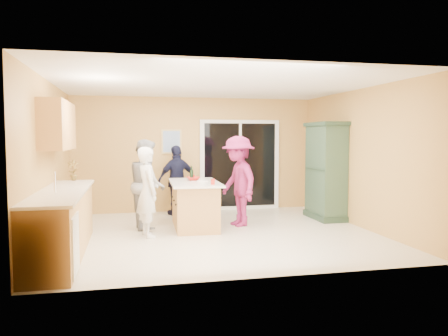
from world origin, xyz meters
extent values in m
plane|color=silver|center=(0.00, 0.00, 0.00)|extent=(5.50, 5.50, 0.00)
cube|color=white|center=(0.00, 0.00, 2.60)|extent=(5.50, 5.00, 0.10)
cube|color=#EAC360|center=(0.00, 2.50, 1.30)|extent=(5.50, 0.10, 2.60)
cube|color=#EAC360|center=(0.00, -2.50, 1.30)|extent=(5.50, 0.10, 2.60)
cube|color=#EAC360|center=(-2.75, 0.00, 1.30)|extent=(0.10, 5.00, 2.60)
cube|color=#EAC360|center=(2.75, 0.00, 1.30)|extent=(0.10, 5.00, 2.60)
cube|color=tan|center=(-2.45, -0.90, 0.45)|extent=(0.60, 3.00, 0.90)
cube|color=silver|center=(-2.44, -2.00, 0.40)|extent=(0.62, 0.60, 0.72)
cube|color=silver|center=(-2.44, -0.90, 0.92)|extent=(0.65, 3.05, 0.04)
cylinder|color=silver|center=(-2.45, -1.40, 1.09)|extent=(0.02, 0.02, 0.30)
cube|color=tan|center=(-2.58, -0.20, 1.88)|extent=(0.35, 1.60, 0.75)
cube|color=silver|center=(1.05, 2.47, 1.05)|extent=(1.90, 0.05, 2.10)
cube|color=black|center=(1.05, 2.46, 1.05)|extent=(1.70, 0.03, 1.94)
cube|color=silver|center=(1.05, 2.45, 1.05)|extent=(0.06, 0.04, 1.94)
cube|color=silver|center=(1.20, 2.44, 1.00)|extent=(0.02, 0.03, 0.12)
cube|color=tan|center=(-0.55, 2.48, 1.60)|extent=(0.46, 0.03, 0.56)
cube|color=#506FA5|center=(-0.55, 2.47, 1.60)|extent=(0.38, 0.02, 0.48)
cube|color=tan|center=(-0.30, 0.63, 0.41)|extent=(0.80, 1.48, 0.83)
cube|color=silver|center=(-0.30, 0.63, 0.85)|extent=(0.95, 1.67, 0.04)
cube|color=black|center=(-0.30, 0.63, 0.05)|extent=(0.73, 1.41, 0.09)
cube|color=#223827|center=(2.49, 0.92, 0.06)|extent=(0.56, 1.05, 0.12)
cube|color=#314936|center=(2.49, 0.92, 0.99)|extent=(0.50, 0.99, 1.87)
cube|color=#223827|center=(2.49, 0.92, 1.96)|extent=(0.58, 1.09, 0.08)
imported|color=white|center=(-1.19, 0.03, 0.77)|extent=(0.49, 0.63, 1.53)
imported|color=gray|center=(-1.18, 0.77, 0.83)|extent=(0.70, 0.86, 1.66)
imported|color=#171934|center=(-0.47, 2.03, 0.76)|extent=(0.96, 0.63, 1.52)
imported|color=#8C1E50|center=(0.54, 0.60, 0.86)|extent=(0.87, 1.22, 1.72)
imported|color=red|center=(-0.28, 0.90, 0.90)|extent=(0.29, 0.29, 0.06)
imported|color=#AE2E11|center=(-2.45, 0.52, 1.12)|extent=(0.19, 0.14, 0.36)
cylinder|color=red|center=(-0.27, 1.04, 0.91)|extent=(0.07, 0.07, 0.09)
cylinder|color=red|center=(-0.06, 0.06, 0.91)|extent=(0.09, 0.09, 0.10)
cylinder|color=black|center=(-0.32, 0.88, 0.97)|extent=(0.07, 0.07, 0.21)
cylinder|color=black|center=(-0.32, 0.88, 1.11)|extent=(0.02, 0.02, 0.08)
cylinder|color=white|center=(-0.14, 0.67, 0.87)|extent=(0.28, 0.28, 0.01)
camera|label=1|loc=(-1.49, -7.44, 1.69)|focal=35.00mm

